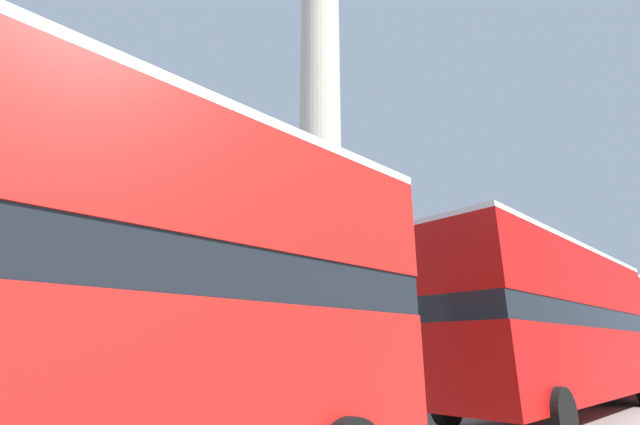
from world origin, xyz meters
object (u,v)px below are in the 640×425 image
at_px(monument_column, 320,189).
at_px(street_lamp, 338,246).
at_px(equestrian_statue, 380,347).
at_px(bus_b, 552,321).
at_px(bus_c, 622,330).

xyz_separation_m(monument_column, street_lamp, (-1.97, -3.15, -3.02)).
bearing_deg(street_lamp, equestrian_statue, 39.18).
bearing_deg(monument_column, bus_b, -57.24).
bearing_deg(street_lamp, bus_b, -25.18).
height_order(monument_column, street_lamp, monument_column).
xyz_separation_m(bus_b, equestrian_statue, (5.34, 11.70, -0.66)).
xyz_separation_m(bus_b, bus_c, (8.29, 0.78, -0.01)).
bearing_deg(equestrian_statue, bus_c, -101.29).
bearing_deg(bus_b, monument_column, 118.97).
distance_m(monument_column, equestrian_statue, 12.13).
bearing_deg(bus_c, bus_b, -177.06).
bearing_deg(bus_b, equestrian_statue, 61.69).
bearing_deg(street_lamp, monument_column, 58.01).
bearing_deg(monument_column, bus_c, -22.76).
distance_m(equestrian_statue, street_lamp, 14.47).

